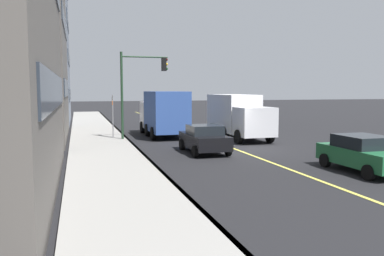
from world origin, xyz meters
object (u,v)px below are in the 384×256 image
(truck_white, at_px, (237,115))
(street_sign_post, at_px, (113,113))
(car_black, at_px, (204,139))
(truck_blue, at_px, (164,113))
(traffic_light_mast, at_px, (139,81))
(car_green, at_px, (364,153))

(truck_white, relative_size, street_sign_post, 2.35)
(car_black, xyz_separation_m, truck_blue, (8.01, 0.47, 0.96))
(truck_white, xyz_separation_m, traffic_light_mast, (0.55, 6.78, 2.33))
(truck_white, height_order, traffic_light_mast, traffic_light_mast)
(traffic_light_mast, bearing_deg, truck_white, -94.61)
(truck_blue, height_order, traffic_light_mast, traffic_light_mast)
(car_black, distance_m, truck_blue, 8.08)
(traffic_light_mast, bearing_deg, car_black, -157.47)
(truck_white, relative_size, traffic_light_mast, 1.22)
(truck_white, bearing_deg, traffic_light_mast, 85.39)
(car_black, bearing_deg, car_green, -143.98)
(truck_blue, distance_m, street_sign_post, 3.76)
(traffic_light_mast, height_order, street_sign_post, traffic_light_mast)
(truck_white, bearing_deg, car_black, 142.59)
(car_black, xyz_separation_m, car_green, (-6.55, -4.77, 0.01))
(car_green, relative_size, street_sign_post, 1.34)
(traffic_light_mast, bearing_deg, truck_blue, -47.25)
(truck_white, distance_m, street_sign_post, 8.63)
(street_sign_post, bearing_deg, truck_white, -102.33)
(car_black, relative_size, street_sign_post, 1.29)
(truck_blue, height_order, street_sign_post, truck_blue)
(traffic_light_mast, bearing_deg, car_green, -150.04)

